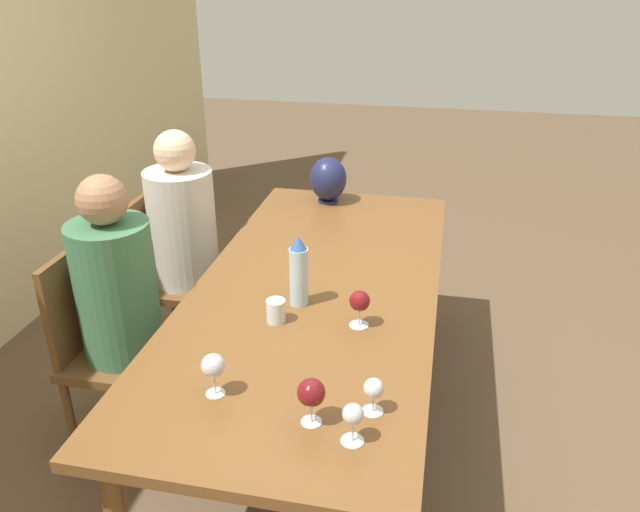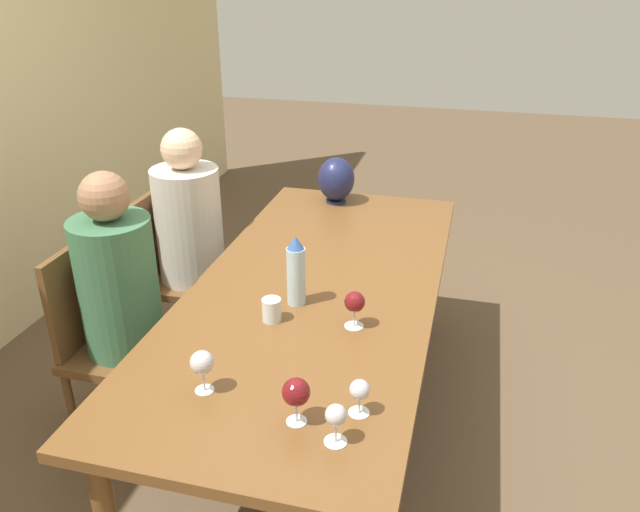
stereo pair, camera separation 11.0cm
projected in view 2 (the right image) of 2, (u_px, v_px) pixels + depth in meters
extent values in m
plane|color=brown|center=(316.00, 427.00, 2.88)|extent=(14.00, 14.00, 0.00)
cube|color=brown|center=(316.00, 289.00, 2.57)|extent=(2.24, 0.98, 0.04)
cylinder|color=brown|center=(429.00, 272.00, 3.53)|extent=(0.07, 0.07, 0.71)
cylinder|color=brown|center=(297.00, 257.00, 3.71)|extent=(0.07, 0.07, 0.71)
cylinder|color=#ADCCD6|center=(296.00, 276.00, 2.38)|extent=(0.07, 0.07, 0.23)
cone|color=#33599E|center=(296.00, 242.00, 2.31)|extent=(0.07, 0.07, 0.05)
cylinder|color=silver|center=(272.00, 310.00, 2.29)|extent=(0.07, 0.07, 0.09)
cylinder|color=#1E234C|center=(336.00, 201.00, 3.42)|extent=(0.11, 0.11, 0.01)
ellipsoid|color=#1E234C|center=(336.00, 179.00, 3.37)|extent=(0.20, 0.20, 0.24)
cylinder|color=silver|center=(354.00, 326.00, 2.27)|extent=(0.07, 0.07, 0.00)
cylinder|color=silver|center=(354.00, 318.00, 2.25)|extent=(0.01, 0.01, 0.07)
sphere|color=maroon|center=(355.00, 302.00, 2.23)|extent=(0.08, 0.08, 0.08)
cylinder|color=silver|center=(359.00, 413.00, 1.84)|extent=(0.06, 0.06, 0.00)
cylinder|color=silver|center=(359.00, 405.00, 1.82)|extent=(0.01, 0.01, 0.06)
sphere|color=silver|center=(360.00, 390.00, 1.80)|extent=(0.06, 0.06, 0.06)
cylinder|color=silver|center=(335.00, 442.00, 1.73)|extent=(0.07, 0.07, 0.00)
cylinder|color=silver|center=(336.00, 432.00, 1.71)|extent=(0.01, 0.01, 0.07)
sphere|color=silver|center=(336.00, 415.00, 1.69)|extent=(0.06, 0.06, 0.06)
cylinder|color=silver|center=(205.00, 390.00, 1.93)|extent=(0.06, 0.06, 0.00)
cylinder|color=silver|center=(204.00, 380.00, 1.92)|extent=(0.01, 0.01, 0.07)
sphere|color=silver|center=(202.00, 362.00, 1.89)|extent=(0.07, 0.07, 0.07)
cylinder|color=silver|center=(297.00, 421.00, 1.80)|extent=(0.06, 0.06, 0.00)
cylinder|color=silver|center=(296.00, 411.00, 1.79)|extent=(0.01, 0.01, 0.07)
sphere|color=maroon|center=(296.00, 392.00, 1.76)|extent=(0.08, 0.08, 0.08)
cube|color=brown|center=(129.00, 350.00, 2.68)|extent=(0.44, 0.44, 0.04)
cube|color=brown|center=(78.00, 295.00, 2.62)|extent=(0.40, 0.03, 0.44)
cylinder|color=brown|center=(153.00, 429.00, 2.57)|extent=(0.04, 0.04, 0.42)
cylinder|color=brown|center=(193.00, 375.00, 2.90)|extent=(0.04, 0.04, 0.42)
cylinder|color=brown|center=(73.00, 413.00, 2.65)|extent=(0.04, 0.04, 0.42)
cylinder|color=brown|center=(120.00, 363.00, 2.99)|extent=(0.04, 0.04, 0.42)
cube|color=brown|center=(194.00, 280.00, 3.26)|extent=(0.44, 0.44, 0.04)
cube|color=brown|center=(154.00, 234.00, 3.20)|extent=(0.40, 0.03, 0.44)
cylinder|color=brown|center=(217.00, 342.00, 3.15)|extent=(0.04, 0.04, 0.42)
cylinder|color=brown|center=(244.00, 305.00, 3.48)|extent=(0.04, 0.04, 0.42)
cylinder|color=brown|center=(149.00, 332.00, 3.24)|extent=(0.04, 0.04, 0.42)
cylinder|color=brown|center=(182.00, 297.00, 3.57)|extent=(0.04, 0.04, 0.42)
cube|color=#2D2D38|center=(146.00, 392.00, 2.76)|extent=(0.24, 0.18, 0.46)
cylinder|color=#3D704C|center=(118.00, 286.00, 2.54)|extent=(0.32, 0.32, 0.58)
sphere|color=#9E7051|center=(104.00, 196.00, 2.37)|extent=(0.20, 0.20, 0.20)
cube|color=#2D2D38|center=(208.00, 316.00, 3.34)|extent=(0.25, 0.18, 0.46)
cylinder|color=beige|center=(189.00, 225.00, 3.12)|extent=(0.33, 0.33, 0.59)
sphere|color=beige|center=(182.00, 149.00, 2.95)|extent=(0.20, 0.20, 0.20)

